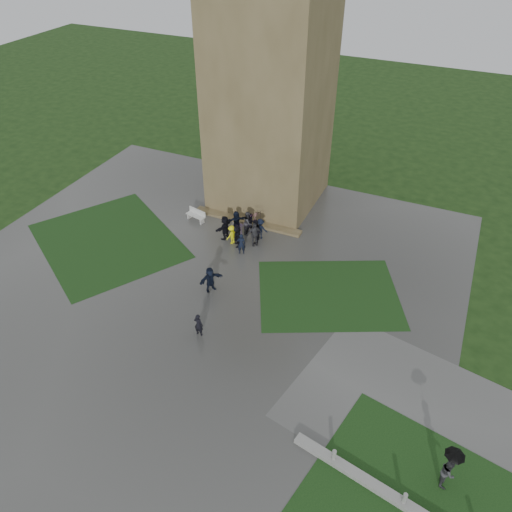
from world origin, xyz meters
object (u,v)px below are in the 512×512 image
at_px(tower, 271,93).
at_px(pedestrian_near, 199,325).
at_px(pedestrian_mid, 210,279).
at_px(bench, 196,215).
at_px(pedestrian_path, 451,465).

distance_m(tower, pedestrian_near, 18.74).
bearing_deg(pedestrian_mid, pedestrian_near, -128.75).
height_order(tower, pedestrian_mid, tower).
bearing_deg(tower, pedestrian_near, -81.32).
bearing_deg(bench, tower, 69.64).
relative_size(tower, pedestrian_mid, 9.94).
relative_size(pedestrian_mid, pedestrian_near, 1.14).
bearing_deg(pedestrian_path, pedestrian_near, 166.30).
xyz_separation_m(tower, pedestrian_near, (2.54, -16.66, -8.19)).
relative_size(pedestrian_mid, pedestrian_path, 0.76).
height_order(tower, pedestrian_near, tower).
xyz_separation_m(pedestrian_near, pedestrian_path, (14.57, -3.55, 0.59)).
distance_m(tower, pedestrian_mid, 15.19).
bearing_deg(pedestrian_near, bench, -57.20).
bearing_deg(bench, pedestrian_path, -21.61).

